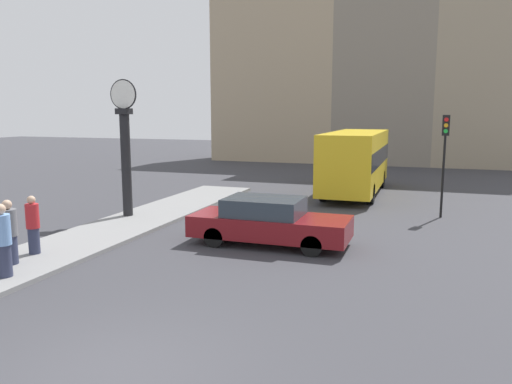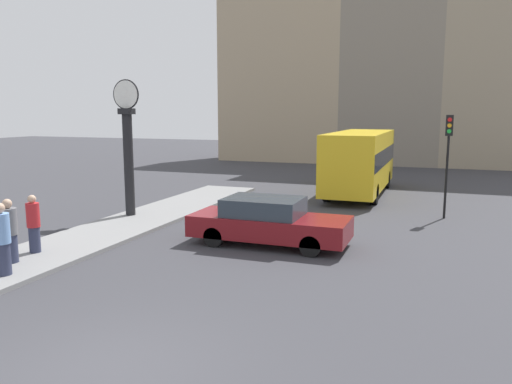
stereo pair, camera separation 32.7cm
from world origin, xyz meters
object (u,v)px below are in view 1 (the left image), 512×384
(pedestrian_blue_stripe, at_px, (2,241))
(pedestrian_red_top, at_px, (33,225))
(bus_distant, at_px, (356,159))
(sedan_car, at_px, (269,221))
(street_clock, at_px, (126,150))
(pedestrian_grey_jacket, at_px, (9,233))
(traffic_light_far, at_px, (445,145))

(pedestrian_blue_stripe, bearing_deg, pedestrian_red_top, 113.60)
(bus_distant, distance_m, pedestrian_blue_stripe, 16.72)
(sedan_car, xyz_separation_m, street_clock, (-6.10, 1.83, 1.85))
(pedestrian_grey_jacket, bearing_deg, bus_distant, 65.95)
(sedan_car, xyz_separation_m, traffic_light_far, (4.98, 5.87, 2.04))
(pedestrian_grey_jacket, bearing_deg, traffic_light_far, 44.38)
(pedestrian_red_top, xyz_separation_m, pedestrian_blue_stripe, (0.78, -1.78, 0.06))
(street_clock, bearing_deg, sedan_car, -16.68)
(traffic_light_far, relative_size, pedestrian_blue_stripe, 2.21)
(bus_distant, relative_size, pedestrian_red_top, 5.14)
(sedan_car, height_order, pedestrian_grey_jacket, pedestrian_grey_jacket)
(sedan_car, height_order, pedestrian_blue_stripe, pedestrian_blue_stripe)
(bus_distant, xyz_separation_m, pedestrian_grey_jacket, (-6.60, -14.78, -0.78))
(pedestrian_blue_stripe, bearing_deg, street_clock, 100.20)
(sedan_car, bearing_deg, pedestrian_blue_stripe, -132.97)
(sedan_car, relative_size, pedestrian_grey_jacket, 2.85)
(traffic_light_far, bearing_deg, pedestrian_blue_stripe, -131.60)
(traffic_light_far, xyz_separation_m, pedestrian_grey_jacket, (-10.46, -10.24, -1.82))
(pedestrian_red_top, distance_m, pedestrian_blue_stripe, 1.94)
(bus_distant, distance_m, street_clock, 11.25)
(pedestrian_red_top, bearing_deg, traffic_light_far, 41.22)
(traffic_light_far, distance_m, pedestrian_grey_jacket, 14.75)
(pedestrian_red_top, bearing_deg, bus_distant, 64.04)
(pedestrian_red_top, bearing_deg, pedestrian_grey_jacket, -81.94)
(pedestrian_red_top, distance_m, pedestrian_grey_jacket, 0.96)
(bus_distant, xyz_separation_m, pedestrian_red_top, (-6.73, -13.83, -0.79))
(sedan_car, xyz_separation_m, pedestrian_blue_stripe, (-4.84, -5.20, 0.27))
(pedestrian_grey_jacket, bearing_deg, pedestrian_blue_stripe, -52.10)
(traffic_light_far, bearing_deg, pedestrian_grey_jacket, -135.62)
(sedan_car, bearing_deg, pedestrian_grey_jacket, -141.44)
(bus_distant, bearing_deg, pedestrian_red_top, -115.96)
(bus_distant, relative_size, traffic_light_far, 2.14)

